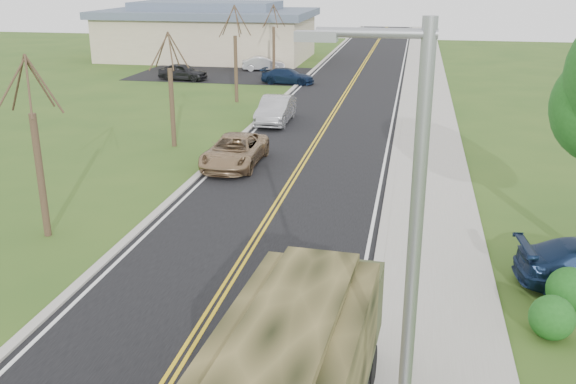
# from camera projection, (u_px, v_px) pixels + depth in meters

# --- Properties ---
(road) EXTENTS (8.00, 120.00, 0.01)m
(road) POSITION_uv_depth(u_px,v_px,m) (348.00, 90.00, 48.30)
(road) COLOR black
(road) RESTS_ON ground
(curb_right) EXTENTS (0.30, 120.00, 0.12)m
(curb_right) POSITION_uv_depth(u_px,v_px,m) (403.00, 91.00, 47.53)
(curb_right) COLOR #9E998E
(curb_right) RESTS_ON ground
(sidewalk_right) EXTENTS (3.20, 120.00, 0.10)m
(sidewalk_right) POSITION_uv_depth(u_px,v_px,m) (428.00, 92.00, 47.21)
(sidewalk_right) COLOR #9E998E
(sidewalk_right) RESTS_ON ground
(curb_left) EXTENTS (0.30, 120.00, 0.10)m
(curb_left) POSITION_uv_depth(u_px,v_px,m) (294.00, 88.00, 49.04)
(curb_left) COLOR #9E998E
(curb_left) RESTS_ON ground
(street_light) EXTENTS (1.65, 0.22, 8.00)m
(street_light) POSITION_uv_depth(u_px,v_px,m) (403.00, 297.00, 8.39)
(street_light) COLOR gray
(street_light) RESTS_ON ground
(bare_tree_a) EXTENTS (1.93, 2.26, 6.08)m
(bare_tree_a) POSITION_uv_depth(u_px,v_px,m) (38.00, 161.00, 20.89)
(bare_tree_a) COLOR #38281C
(bare_tree_a) RESTS_ON ground
(bare_tree_b) EXTENTS (1.83, 2.14, 5.73)m
(bare_tree_b) POSITION_uv_depth(u_px,v_px,m) (172.00, 98.00, 32.07)
(bare_tree_b) COLOR #38281C
(bare_tree_b) RESTS_ON ground
(bare_tree_c) EXTENTS (2.04, 2.39, 6.42)m
(bare_tree_c) POSITION_uv_depth(u_px,v_px,m) (236.00, 61.00, 43.11)
(bare_tree_c) COLOR #38281C
(bare_tree_c) RESTS_ON ground
(bare_tree_d) EXTENTS (1.88, 2.20, 5.91)m
(bare_tree_d) POSITION_uv_depth(u_px,v_px,m) (274.00, 45.00, 54.32)
(bare_tree_d) COLOR #38281C
(bare_tree_d) RESTS_ON ground
(commercial_building) EXTENTS (25.50, 21.50, 5.65)m
(commercial_building) POSITION_uv_depth(u_px,v_px,m) (208.00, 32.00, 65.16)
(commercial_building) COLOR tan
(commercial_building) RESTS_ON ground
(military_truck) EXTENTS (2.61, 6.56, 3.21)m
(military_truck) POSITION_uv_depth(u_px,v_px,m) (302.00, 360.00, 11.55)
(military_truck) COLOR black
(military_truck) RESTS_ON ground
(suv_champagne) EXTENTS (2.32, 5.01, 1.39)m
(suv_champagne) POSITION_uv_depth(u_px,v_px,m) (235.00, 151.00, 29.34)
(suv_champagne) COLOR #8E7150
(suv_champagne) RESTS_ON ground
(sedan_silver) EXTENTS (1.68, 4.75, 1.56)m
(sedan_silver) POSITION_uv_depth(u_px,v_px,m) (276.00, 110.00, 37.61)
(sedan_silver) COLOR #9F9FA3
(sedan_silver) RESTS_ON ground
(lot_car_dark) EXTENTS (4.20, 2.10, 1.37)m
(lot_car_dark) POSITION_uv_depth(u_px,v_px,m) (183.00, 72.00, 52.56)
(lot_car_dark) COLOR black
(lot_car_dark) RESTS_ON ground
(lot_car_silver) EXTENTS (4.04, 2.21, 1.26)m
(lot_car_silver) POSITION_uv_depth(u_px,v_px,m) (264.00, 64.00, 57.70)
(lot_car_silver) COLOR silver
(lot_car_silver) RESTS_ON ground
(lot_car_navy) EXTENTS (4.35, 2.02, 1.23)m
(lot_car_navy) POSITION_uv_depth(u_px,v_px,m) (288.00, 76.00, 50.87)
(lot_car_navy) COLOR #0E1B35
(lot_car_navy) RESTS_ON ground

